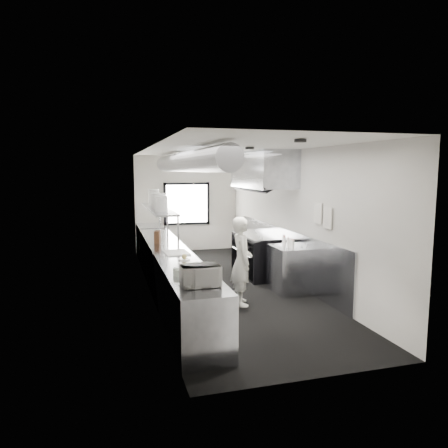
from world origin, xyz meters
TOP-DOWN VIEW (x-y plane):
  - floor at (0.00, 0.00)m, footprint 3.00×8.00m
  - ceiling at (0.00, 0.00)m, footprint 3.00×8.00m
  - wall_back at (0.00, 4.00)m, footprint 3.00×0.02m
  - wall_front at (0.00, -4.00)m, footprint 3.00×0.02m
  - wall_left at (-1.50, 0.00)m, footprint 0.02×8.00m
  - wall_right at (1.50, 0.00)m, footprint 0.02×8.00m
  - wall_cladding at (1.48, 0.30)m, footprint 0.03×5.50m
  - hvac_duct at (-0.70, 0.40)m, footprint 0.40×6.40m
  - service_window at (0.00, 3.96)m, footprint 1.36×0.05m
  - exhaust_hood at (1.10, 0.70)m, footprint 0.81×2.20m
  - prep_counter at (-1.15, -0.50)m, footprint 0.70×6.00m
  - pass_shelf at (-1.19, 1.00)m, footprint 0.45×3.00m
  - range at (1.04, 0.70)m, footprint 0.88×1.60m
  - bottle_station at (1.15, -0.70)m, footprint 0.65×0.80m
  - far_work_table at (-1.15, 3.20)m, footprint 0.70×1.20m
  - notice_sheet_a at (1.47, -1.20)m, footprint 0.02×0.28m
  - notice_sheet_b at (1.47, -1.55)m, footprint 0.02×0.28m
  - line_cook at (-0.01, -1.21)m, footprint 0.44×0.62m
  - microwave at (-1.15, -2.95)m, footprint 0.46×0.36m
  - deli_tub_a at (-1.32, -2.37)m, footprint 0.14×0.14m
  - deli_tub_b at (-1.33, -2.32)m, footprint 0.17×0.17m
  - newspaper at (-0.99, -1.81)m, footprint 0.41×0.47m
  - small_plate at (-1.06, -1.36)m, footprint 0.20×0.20m
  - pastry at (-1.06, -1.36)m, footprint 0.09×0.09m
  - cutting_board at (-1.09, -0.73)m, footprint 0.44×0.57m
  - knife_block at (-1.29, 0.44)m, footprint 0.16×0.25m
  - plate_stack_a at (-1.22, 0.24)m, footprint 0.29×0.29m
  - plate_stack_b at (-1.18, 0.84)m, footprint 0.27×0.27m
  - plate_stack_c at (-1.22, 1.11)m, footprint 0.27×0.27m
  - plate_stack_d at (-1.21, 1.68)m, footprint 0.26×0.26m
  - squeeze_bottle_a at (1.08, -0.97)m, footprint 0.07×0.07m
  - squeeze_bottle_b at (1.11, -0.83)m, footprint 0.07×0.07m
  - squeeze_bottle_c at (1.09, -0.74)m, footprint 0.08×0.08m
  - squeeze_bottle_d at (1.09, -0.57)m, footprint 0.07×0.07m
  - squeeze_bottle_e at (1.14, -0.44)m, footprint 0.07×0.07m

SIDE VIEW (x-z plane):
  - floor at x=0.00m, z-range -0.01..0.01m
  - prep_counter at x=-1.15m, z-range 0.00..0.90m
  - bottle_station at x=1.15m, z-range 0.00..0.90m
  - far_work_table at x=-1.15m, z-range 0.00..0.90m
  - range at x=1.04m, z-range 0.00..0.94m
  - wall_cladding at x=1.48m, z-range 0.00..1.10m
  - line_cook at x=-0.01m, z-range 0.00..1.58m
  - newspaper at x=-0.99m, z-range 0.90..0.91m
  - small_plate at x=-1.06m, z-range 0.90..0.92m
  - cutting_board at x=-1.09m, z-range 0.90..0.92m
  - deli_tub_a at x=-1.32m, z-range 0.90..0.99m
  - deli_tub_b at x=-1.33m, z-range 0.90..1.00m
  - pastry at x=-1.06m, z-range 0.92..1.00m
  - squeeze_bottle_b at x=1.11m, z-range 0.90..1.07m
  - squeeze_bottle_d at x=1.09m, z-range 0.90..1.07m
  - squeeze_bottle_a at x=1.08m, z-range 0.90..1.07m
  - squeeze_bottle_c at x=1.09m, z-range 0.90..1.08m
  - squeeze_bottle_e at x=1.14m, z-range 0.90..1.08m
  - knife_block at x=-1.29m, z-range 0.90..1.15m
  - microwave at x=-1.15m, z-range 0.90..1.17m
  - service_window at x=0.00m, z-range 0.77..2.02m
  - wall_back at x=0.00m, z-range 0.00..2.80m
  - wall_front at x=0.00m, z-range 0.00..2.80m
  - wall_left at x=-1.50m, z-range 0.00..2.80m
  - wall_right at x=1.50m, z-range 0.00..2.80m
  - pass_shelf at x=-1.19m, z-range 1.20..1.88m
  - notice_sheet_b at x=1.47m, z-range 1.36..1.74m
  - notice_sheet_a at x=1.47m, z-range 1.41..1.79m
  - plate_stack_a at x=-1.22m, z-range 1.57..1.87m
  - plate_stack_c at x=-1.22m, z-range 1.57..1.87m
  - plate_stack_b at x=-1.18m, z-range 1.57..1.90m
  - plate_stack_d at x=-1.21m, z-range 1.57..1.94m
  - exhaust_hood at x=1.10m, z-range 1.95..2.83m
  - hvac_duct at x=-0.70m, z-range 2.35..2.75m
  - ceiling at x=0.00m, z-range 2.79..2.80m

